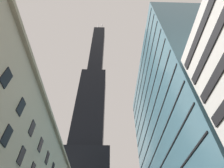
{
  "coord_description": "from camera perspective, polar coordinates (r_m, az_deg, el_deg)",
  "views": [
    {
      "loc": [
        0.48,
        -9.98,
        1.94
      ],
      "look_at": [
        1.36,
        25.38,
        39.97
      ],
      "focal_mm": 28.06,
      "sensor_mm": 36.0,
      "label": 1
    }
  ],
  "objects": [
    {
      "name": "dark_skyscraper",
      "position": [
        99.08,
        -7.57,
        -13.55
      ],
      "size": [
        23.07,
        23.07,
        185.84
      ],
      "color": "black",
      "rests_on": "ground"
    },
    {
      "name": "glass_office_midrise",
      "position": [
        47.47,
        21.8,
        -13.74
      ],
      "size": [
        15.18,
        43.02,
        51.22
      ],
      "color": "teal",
      "rests_on": "ground"
    }
  ]
}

